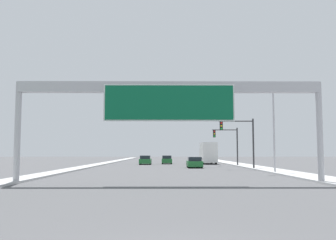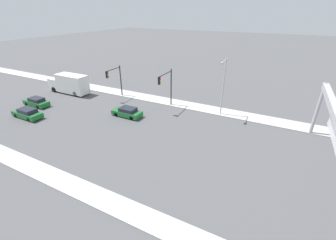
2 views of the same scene
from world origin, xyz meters
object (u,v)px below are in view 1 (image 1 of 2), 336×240
object	(u,v)px
car_mid_left	(194,163)
car_far_right	(167,160)
traffic_light_mid_block	(229,140)
car_mid_center	(145,160)
traffic_light_near_intersection	(242,135)
street_lamp_right	(271,122)
truck_box_primary	(208,153)
sign_gantry	(169,98)

from	to	relation	value
car_mid_left	car_far_right	xyz separation A→B (m)	(-3.50, 15.60, 0.01)
traffic_light_mid_block	car_far_right	bearing A→B (deg)	133.68
car_mid_left	car_far_right	world-z (taller)	car_far_right
car_mid_left	car_mid_center	bearing A→B (deg)	118.98
traffic_light_near_intersection	street_lamp_right	bearing A→B (deg)	-82.13
truck_box_primary	street_lamp_right	xyz separation A→B (m)	(3.03, -27.75, 3.13)
sign_gantry	traffic_light_mid_block	xyz separation A→B (m)	(9.02, 30.10, -1.85)
sign_gantry	traffic_light_mid_block	bearing A→B (deg)	73.31
car_mid_center	truck_box_primary	xyz separation A→B (m)	(10.50, 3.03, 1.13)
car_mid_center	traffic_light_mid_block	bearing A→B (deg)	-27.38
car_mid_left	car_far_right	bearing A→B (deg)	102.64
sign_gantry	car_mid_left	distance (m)	24.69
car_mid_left	car_far_right	size ratio (longest dim) A/B	0.98
truck_box_primary	traffic_light_mid_block	distance (m)	9.91
traffic_light_near_intersection	car_mid_left	bearing A→B (deg)	144.53
truck_box_primary	street_lamp_right	distance (m)	28.09
car_mid_left	traffic_light_mid_block	distance (m)	8.82
sign_gantry	traffic_light_near_intersection	world-z (taller)	sign_gantry
car_far_right	traffic_light_near_intersection	xyz separation A→B (m)	(8.90, -19.45, 3.38)
sign_gantry	car_mid_center	bearing A→B (deg)	95.46
car_far_right	truck_box_primary	xyz separation A→B (m)	(7.00, 0.07, 1.14)
traffic_light_near_intersection	traffic_light_mid_block	xyz separation A→B (m)	(0.13, 10.00, -0.33)
car_mid_center	car_far_right	distance (m)	4.59
car_mid_center	traffic_light_mid_block	xyz separation A→B (m)	(12.52, -6.48, 3.04)
traffic_light_mid_block	street_lamp_right	distance (m)	18.31
car_mid_left	car_mid_center	xyz separation A→B (m)	(-7.00, 12.64, 0.02)
sign_gantry	car_mid_center	world-z (taller)	sign_gantry
truck_box_primary	sign_gantry	bearing A→B (deg)	-100.02
street_lamp_right	traffic_light_mid_block	bearing A→B (deg)	93.18
car_mid_left	traffic_light_mid_block	xyz separation A→B (m)	(5.52, 6.15, 3.06)
car_far_right	truck_box_primary	bearing A→B (deg)	0.55
truck_box_primary	traffic_light_mid_block	bearing A→B (deg)	-78.00
sign_gantry	street_lamp_right	bearing A→B (deg)	49.77
car_mid_left	traffic_light_mid_block	bearing A→B (deg)	48.10
truck_box_primary	traffic_light_mid_block	size ratio (longest dim) A/B	1.52
truck_box_primary	traffic_light_near_intersection	bearing A→B (deg)	-84.45
car_mid_left	car_mid_center	world-z (taller)	car_mid_center
car_mid_center	traffic_light_near_intersection	distance (m)	20.90
car_far_right	traffic_light_near_intersection	distance (m)	21.65
car_mid_left	car_far_right	distance (m)	15.99
sign_gantry	traffic_light_mid_block	world-z (taller)	sign_gantry
car_mid_left	traffic_light_near_intersection	world-z (taller)	traffic_light_near_intersection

